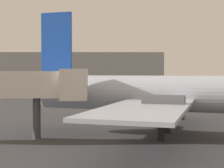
% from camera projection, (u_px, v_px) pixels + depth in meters
% --- Properties ---
extents(airplane_at_gate, '(33.80, 32.28, 12.17)m').
position_uv_depth(airplane_at_gate, '(175.00, 94.00, 31.12)').
color(airplane_at_gate, '#B2BCCC').
rests_on(airplane_at_gate, ground_plane).
extents(terminal_building, '(71.07, 21.16, 13.49)m').
position_uv_depth(terminal_building, '(67.00, 72.00, 128.48)').
color(terminal_building, '#999EA3').
rests_on(terminal_building, ground_plane).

